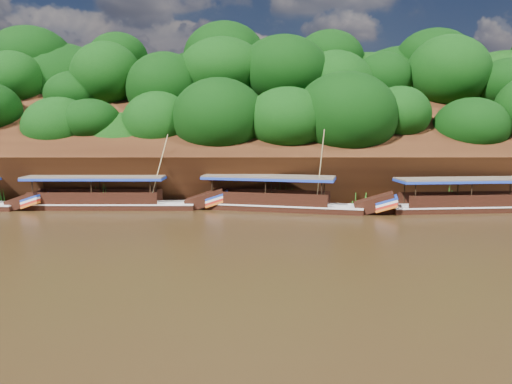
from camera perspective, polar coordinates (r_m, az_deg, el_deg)
ground at (r=28.74m, az=2.98°, el=-4.49°), size 160.00×160.00×0.00m
riverbank at (r=50.98m, az=1.57°, el=2.93°), size 120.00×30.06×19.40m
boat_0 at (r=38.86m, az=24.62°, el=-1.22°), size 14.61×3.34×5.51m
boat_1 at (r=35.66m, az=3.74°, el=-1.23°), size 14.29×5.21×6.22m
boat_2 at (r=37.79m, az=-15.51°, el=-1.02°), size 15.24×2.52×5.85m
reeds at (r=37.89m, az=-2.61°, el=-0.22°), size 50.20×2.50×1.98m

